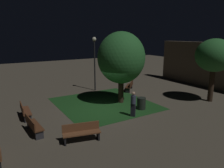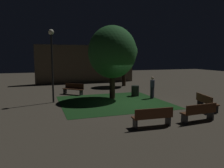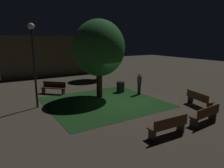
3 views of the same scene
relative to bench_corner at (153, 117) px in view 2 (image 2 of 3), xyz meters
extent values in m
plane|color=#4C4438|center=(1.24, 4.97, -0.48)|extent=(60.00, 60.00, 0.00)
cube|color=#194219|center=(0.06, 5.55, -0.48)|extent=(6.97, 6.54, 0.01)
cube|color=brown|center=(0.00, 0.07, -0.03)|extent=(1.82, 0.56, 0.06)
cube|color=brown|center=(-0.01, -0.13, 0.20)|extent=(1.80, 0.14, 0.40)
cube|color=#2D2D33|center=(-0.80, 0.11, -0.27)|extent=(0.10, 0.39, 0.42)
cube|color=#2D2D33|center=(0.80, 0.04, -0.27)|extent=(0.10, 0.39, 0.42)
cube|color=#512D19|center=(2.48, 0.07, -0.03)|extent=(1.83, 0.60, 0.06)
cube|color=#512D19|center=(2.49, -0.13, 0.20)|extent=(1.80, 0.18, 0.40)
cube|color=#2D2D33|center=(1.68, 0.02, -0.27)|extent=(0.11, 0.39, 0.42)
cube|color=#2D2D33|center=(3.28, 0.13, -0.27)|extent=(0.11, 0.39, 0.42)
cube|color=#422314|center=(-2.05, 9.37, -0.03)|extent=(1.62, 1.61, 0.06)
cube|color=#422314|center=(-1.91, 9.52, 0.20)|extent=(1.32, 1.31, 0.40)
cube|color=black|center=(-1.49, 8.80, -0.27)|extent=(0.33, 0.33, 0.42)
cube|color=black|center=(-2.62, 9.93, -0.27)|extent=(0.33, 0.33, 0.42)
cube|color=brown|center=(4.59, 1.80, -0.03)|extent=(0.88, 1.86, 0.06)
cube|color=brown|center=(4.39, 1.85, 0.20)|extent=(0.47, 1.77, 0.40)
cube|color=black|center=(4.77, 2.58, -0.27)|extent=(0.39, 0.17, 0.42)
cube|color=black|center=(4.41, 1.02, -0.27)|extent=(0.39, 0.17, 0.42)
cylinder|color=#2D2116|center=(0.44, 6.80, 0.74)|extent=(0.41, 0.41, 2.43)
ellipsoid|color=#28662D|center=(0.44, 6.80, 2.91)|extent=(3.48, 3.48, 3.77)
cylinder|color=#2D2116|center=(3.79, 12.86, 0.91)|extent=(0.39, 0.39, 2.78)
ellipsoid|color=#28662D|center=(3.79, 12.86, 3.06)|extent=(2.77, 2.77, 2.45)
cylinder|color=black|center=(-3.77, 6.74, 1.77)|extent=(0.12, 0.12, 4.51)
sphere|color=#F2EDCC|center=(-3.77, 6.74, 4.18)|extent=(0.36, 0.36, 0.36)
cylinder|color=black|center=(2.46, 7.15, -0.07)|extent=(0.60, 0.60, 0.82)
cube|color=black|center=(3.23, 5.86, -0.06)|extent=(0.34, 0.33, 0.84)
cylinder|color=#33384C|center=(3.23, 5.86, 0.62)|extent=(0.32, 0.32, 0.52)
sphere|color=tan|center=(3.23, 5.86, 1.02)|extent=(0.22, 0.22, 0.22)
cube|color=brown|center=(0.68, 16.92, 1.69)|extent=(11.38, 0.80, 4.34)
camera|label=1|loc=(13.27, -1.79, 4.52)|focal=33.94mm
camera|label=2|loc=(-4.69, -8.25, 2.64)|focal=35.13mm
camera|label=3|loc=(-6.18, -5.51, 3.48)|focal=33.05mm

